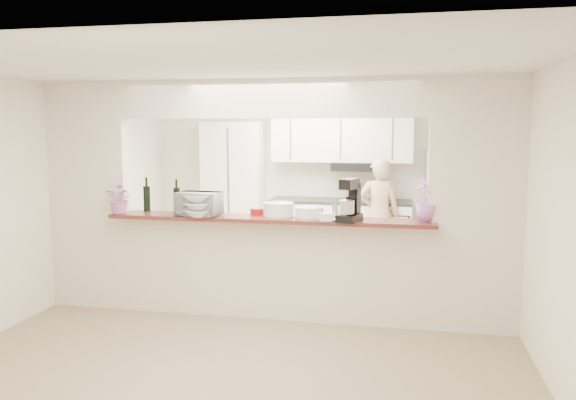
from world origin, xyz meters
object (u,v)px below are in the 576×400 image
(person, at_px, (379,215))
(stand_mixer, at_px, (350,202))
(toaster_oven, at_px, (199,204))
(refrigerator, at_px, (451,209))

(person, bearing_deg, stand_mixer, 81.25)
(toaster_oven, distance_m, person, 3.02)
(refrigerator, relative_size, person, 1.08)
(person, bearing_deg, toaster_oven, 49.16)
(stand_mixer, bearing_deg, toaster_oven, 178.69)
(refrigerator, bearing_deg, person, -160.83)
(refrigerator, xyz_separation_m, toaster_oven, (-2.78, -2.75, 0.36))
(stand_mixer, relative_size, person, 0.27)
(toaster_oven, distance_m, stand_mixer, 1.59)
(stand_mixer, xyz_separation_m, person, (0.19, 2.44, -0.49))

